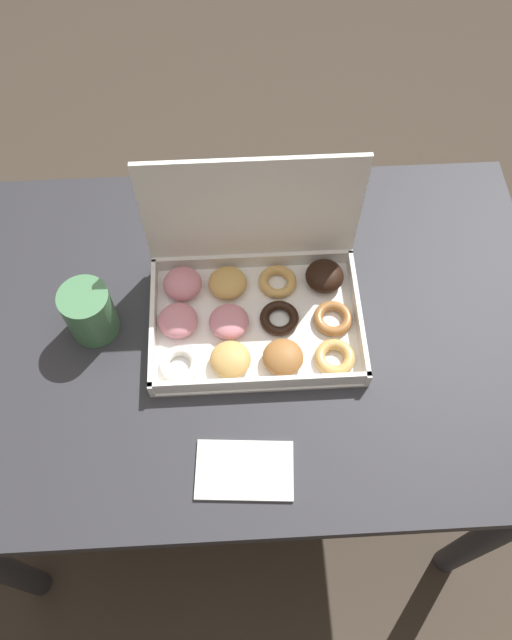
% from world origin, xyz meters
% --- Properties ---
extents(ground_plane, '(8.00, 8.00, 0.00)m').
position_xyz_m(ground_plane, '(0.00, 0.00, 0.00)').
color(ground_plane, '#42382D').
extents(dining_table, '(1.14, 0.72, 0.76)m').
position_xyz_m(dining_table, '(0.00, 0.00, 0.64)').
color(dining_table, '#2D2D33').
rests_on(dining_table, ground_plane).
extents(donut_box, '(0.36, 0.26, 0.27)m').
position_xyz_m(donut_box, '(0.04, 0.03, 0.80)').
color(donut_box, white).
rests_on(donut_box, dining_table).
extents(coffee_mug, '(0.09, 0.09, 0.10)m').
position_xyz_m(coffee_mug, '(-0.23, 0.01, 0.81)').
color(coffee_mug, '#4C8456').
rests_on(coffee_mug, dining_table).
extents(paper_napkin, '(0.16, 0.10, 0.01)m').
position_xyz_m(paper_napkin, '(0.02, -0.26, 0.76)').
color(paper_napkin, white).
rests_on(paper_napkin, dining_table).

